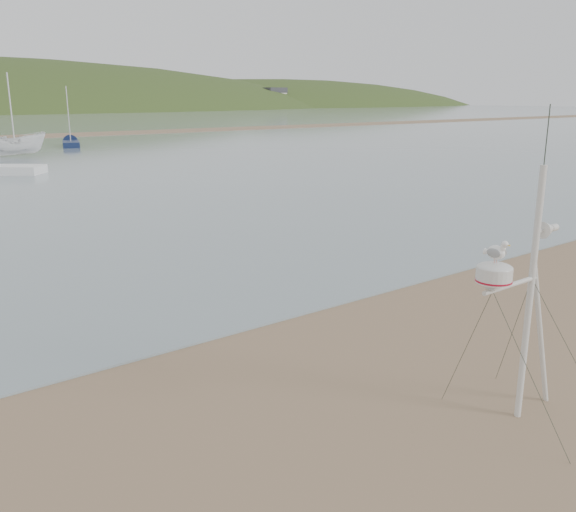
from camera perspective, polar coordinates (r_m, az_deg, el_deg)
ground at (r=7.90m, az=-6.52°, el=-20.73°), size 560.00×560.00×0.00m
mast_rig at (r=9.38m, az=21.32°, el=-8.17°), size 1.99×2.12×4.48m
boat_white at (r=52.68m, az=-24.36°, el=11.07°), size 2.05×2.01×4.70m
sailboat_blue_far at (r=62.65m, az=-19.68°, el=9.96°), size 3.14×6.07×5.91m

